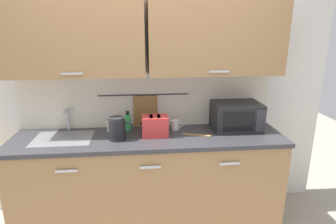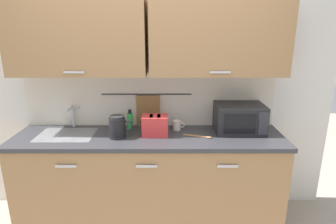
# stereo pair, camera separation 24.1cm
# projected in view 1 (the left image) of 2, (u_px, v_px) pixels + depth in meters

# --- Properties ---
(counter_unit) EXTENTS (2.53, 0.64, 0.90)m
(counter_unit) POSITION_uv_depth(u_px,v_px,m) (148.00, 178.00, 2.77)
(counter_unit) COLOR #997047
(counter_unit) RESTS_ON ground
(back_wall_assembly) EXTENTS (3.70, 0.41, 2.50)m
(back_wall_assembly) POSITION_uv_depth(u_px,v_px,m) (147.00, 66.00, 2.69)
(back_wall_assembly) COLOR silver
(back_wall_assembly) RESTS_ON ground
(sink_faucet) EXTENTS (0.09, 0.17, 0.22)m
(sink_faucet) POSITION_uv_depth(u_px,v_px,m) (67.00, 117.00, 2.74)
(sink_faucet) COLOR #B2B5BA
(sink_faucet) RESTS_ON counter_unit
(microwave) EXTENTS (0.46, 0.35, 0.27)m
(microwave) POSITION_uv_depth(u_px,v_px,m) (236.00, 116.00, 2.79)
(microwave) COLOR black
(microwave) RESTS_ON counter_unit
(electric_kettle) EXTENTS (0.23, 0.16, 0.21)m
(electric_kettle) POSITION_uv_depth(u_px,v_px,m) (118.00, 129.00, 2.54)
(electric_kettle) COLOR black
(electric_kettle) RESTS_ON counter_unit
(dish_soap_bottle) EXTENTS (0.06, 0.06, 0.20)m
(dish_soap_bottle) POSITION_uv_depth(u_px,v_px,m) (128.00, 122.00, 2.77)
(dish_soap_bottle) COLOR green
(dish_soap_bottle) RESTS_ON counter_unit
(mug_near_sink) EXTENTS (0.12, 0.08, 0.09)m
(mug_near_sink) POSITION_uv_depth(u_px,v_px,m) (111.00, 126.00, 2.76)
(mug_near_sink) COLOR silver
(mug_near_sink) RESTS_ON counter_unit
(toaster) EXTENTS (0.26, 0.17, 0.19)m
(toaster) POSITION_uv_depth(u_px,v_px,m) (155.00, 126.00, 2.63)
(toaster) COLOR red
(toaster) RESTS_ON counter_unit
(mug_by_kettle) EXTENTS (0.12, 0.08, 0.09)m
(mug_by_kettle) POSITION_uv_depth(u_px,v_px,m) (175.00, 125.00, 2.80)
(mug_by_kettle) COLOR silver
(mug_by_kettle) RESTS_ON counter_unit
(wooden_spoon) EXTENTS (0.27, 0.11, 0.01)m
(wooden_spoon) POSITION_uv_depth(u_px,v_px,m) (201.00, 135.00, 2.64)
(wooden_spoon) COLOR #9E7042
(wooden_spoon) RESTS_ON counter_unit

